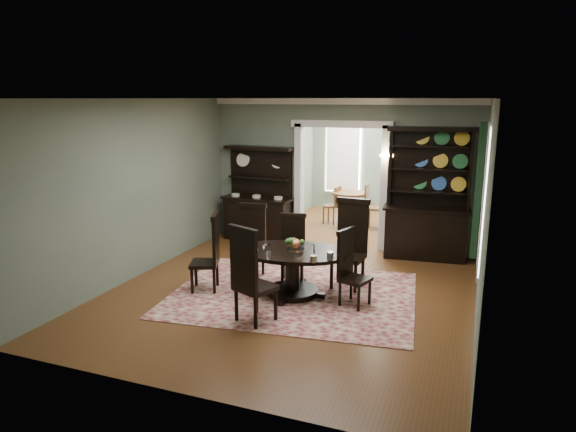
% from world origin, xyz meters
% --- Properties ---
extents(room, '(5.51, 6.01, 3.01)m').
position_xyz_m(room, '(0.00, 0.04, 1.58)').
color(room, brown).
rests_on(room, ground).
extents(parlor, '(3.51, 3.50, 3.01)m').
position_xyz_m(parlor, '(0.00, 5.53, 1.52)').
color(parlor, brown).
rests_on(parlor, ground).
extents(doorway_trim, '(2.08, 0.25, 2.57)m').
position_xyz_m(doorway_trim, '(0.00, 3.00, 1.62)').
color(doorway_trim, silver).
rests_on(doorway_trim, floor).
extents(right_window, '(0.15, 1.47, 2.12)m').
position_xyz_m(right_window, '(2.69, 0.93, 1.60)').
color(right_window, white).
rests_on(right_window, wall_right).
extents(wall_sconce, '(0.27, 0.21, 0.21)m').
position_xyz_m(wall_sconce, '(0.95, 2.85, 1.89)').
color(wall_sconce, gold).
rests_on(wall_sconce, back_wall_right).
extents(rug, '(4.02, 3.28, 0.01)m').
position_xyz_m(rug, '(0.06, 0.01, 0.01)').
color(rug, maroon).
rests_on(rug, floor).
extents(dining_table, '(1.96, 1.91, 0.72)m').
position_xyz_m(dining_table, '(0.05, 0.01, 0.50)').
color(dining_table, black).
rests_on(dining_table, rug).
extents(centerpiece, '(1.40, 0.90, 0.23)m').
position_xyz_m(centerpiece, '(0.13, -0.08, 0.78)').
color(centerpiece, silver).
rests_on(centerpiece, dining_table).
extents(chair_far_left, '(0.52, 0.50, 1.26)m').
position_xyz_m(chair_far_left, '(-0.91, 0.60, 0.66)').
color(chair_far_left, black).
rests_on(chair_far_left, rug).
extents(chair_far_mid, '(0.52, 0.50, 1.14)m').
position_xyz_m(chair_far_mid, '(-0.17, 0.61, 0.60)').
color(chair_far_mid, black).
rests_on(chair_far_mid, rug).
extents(chair_far_right, '(0.57, 0.54, 1.44)m').
position_xyz_m(chair_far_right, '(0.78, 0.74, 0.76)').
color(chair_far_right, black).
rests_on(chair_far_right, rug).
extents(chair_end_left, '(0.57, 0.59, 1.25)m').
position_xyz_m(chair_end_left, '(-1.23, -0.27, 0.66)').
color(chair_end_left, black).
rests_on(chair_end_left, rug).
extents(chair_end_right, '(0.51, 0.53, 1.15)m').
position_xyz_m(chair_end_right, '(0.97, -0.05, 0.60)').
color(chair_end_right, black).
rests_on(chair_end_right, rug).
extents(chair_near, '(0.65, 0.64, 1.38)m').
position_xyz_m(chair_near, '(-0.13, -1.19, 0.72)').
color(chair_near, black).
rests_on(chair_near, rug).
extents(sideboard, '(1.56, 0.64, 2.02)m').
position_xyz_m(sideboard, '(-1.75, 2.76, 0.70)').
color(sideboard, black).
rests_on(sideboard, floor).
extents(welsh_dresser, '(1.65, 0.74, 2.49)m').
position_xyz_m(welsh_dresser, '(1.76, 2.73, 0.90)').
color(welsh_dresser, black).
rests_on(welsh_dresser, floor).
extents(parlor_table, '(0.89, 0.89, 0.82)m').
position_xyz_m(parlor_table, '(-0.19, 4.67, 0.54)').
color(parlor_table, brown).
rests_on(parlor_table, parlor_floor).
extents(parlor_chair_left, '(0.41, 0.40, 0.93)m').
position_xyz_m(parlor_chair_left, '(-0.62, 4.72, 0.50)').
color(parlor_chair_left, brown).
rests_on(parlor_chair_left, parlor_floor).
extents(parlor_chair_right, '(0.45, 0.45, 1.06)m').
position_xyz_m(parlor_chair_right, '(0.35, 4.56, 0.57)').
color(parlor_chair_right, brown).
rests_on(parlor_chair_right, parlor_floor).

